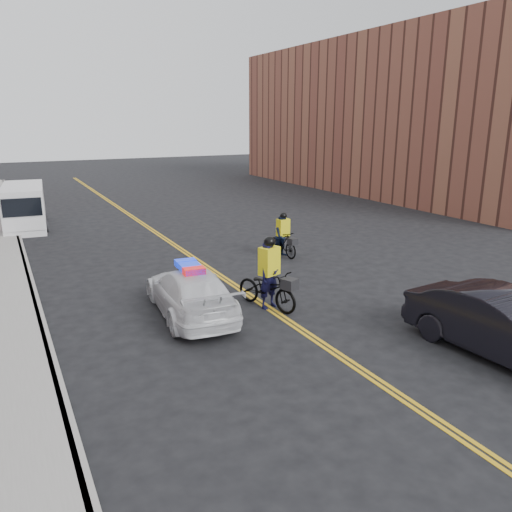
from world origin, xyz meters
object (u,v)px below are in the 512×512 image
(police_cruiser, at_px, (191,292))
(cargo_van, at_px, (24,208))
(cyclist_far, at_px, (283,239))
(cyclist_near, at_px, (269,283))
(dark_sedan, at_px, (504,326))

(police_cruiser, bearing_deg, cargo_van, -72.40)
(cyclist_far, bearing_deg, police_cruiser, -148.09)
(police_cruiser, height_order, cyclist_near, cyclist_near)
(cargo_van, bearing_deg, police_cruiser, -72.48)
(police_cruiser, relative_size, dark_sedan, 1.01)
(police_cruiser, xyz_separation_m, dark_sedan, (5.49, -5.79, 0.10))
(cargo_van, xyz_separation_m, cyclist_far, (8.81, -10.67, -0.34))
(police_cruiser, height_order, cargo_van, cargo_van)
(dark_sedan, distance_m, cyclist_near, 6.17)
(cargo_van, distance_m, cyclist_far, 13.84)
(cyclist_near, relative_size, cyclist_far, 1.28)
(cyclist_near, distance_m, cyclist_far, 5.70)
(police_cruiser, xyz_separation_m, cyclist_far, (5.46, 4.15, 0.04))
(police_cruiser, xyz_separation_m, cyclist_near, (2.23, -0.55, 0.07))
(cargo_van, relative_size, cyclist_far, 2.92)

